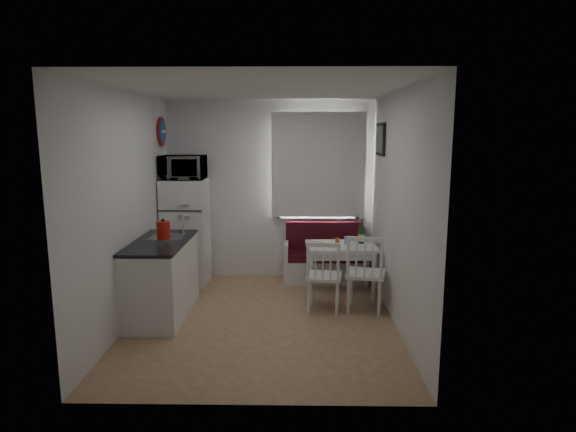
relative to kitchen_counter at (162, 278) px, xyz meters
name	(u,v)px	position (x,y,z in m)	size (l,w,h in m)	color
floor	(263,320)	(1.20, -0.16, -0.46)	(3.00, 3.50, 0.02)	#967250
ceiling	(261,88)	(1.20, -0.16, 2.14)	(3.00, 3.50, 0.02)	white
wall_back	(270,190)	(1.20, 1.59, 0.84)	(3.00, 0.02, 2.60)	white
wall_front	(246,246)	(1.20, -1.91, 0.84)	(3.00, 0.02, 2.60)	white
wall_left	(128,209)	(-0.30, -0.16, 0.84)	(0.02, 3.50, 2.60)	white
wall_right	(397,210)	(2.70, -0.16, 0.84)	(0.02, 3.50, 2.60)	white
window	(318,168)	(1.90, 1.56, 1.17)	(1.22, 0.06, 1.47)	white
curtain	(318,165)	(1.90, 1.49, 1.22)	(1.35, 0.02, 1.50)	white
kitchen_counter	(162,278)	(0.00, 0.00, 0.00)	(0.62, 1.32, 1.16)	white
wall_sign	(162,131)	(-0.27, 1.29, 1.69)	(0.40, 0.40, 0.03)	#19489A
picture_frame	(380,139)	(2.67, 0.94, 1.59)	(0.04, 0.52, 0.42)	black
bench	(324,262)	(2.00, 1.35, -0.17)	(1.18, 0.46, 0.85)	white
dining_table	(341,250)	(2.17, 0.76, 0.15)	(0.93, 0.66, 0.68)	white
chair_left	(325,269)	(1.92, 0.10, 0.09)	(0.46, 0.45, 0.47)	white
chair_right	(367,266)	(2.42, 0.09, 0.13)	(0.53, 0.52, 0.51)	white
fridge	(186,232)	(0.02, 1.24, 0.29)	(0.60, 0.60, 1.50)	white
microwave	(183,167)	(0.02, 1.19, 1.21)	(0.60, 0.41, 0.33)	white
kettle	(163,230)	(0.05, -0.01, 0.57)	(0.19, 0.19, 0.25)	#B5190E
wine_bottle	(361,231)	(2.45, 0.86, 0.39)	(0.08, 0.08, 0.32)	#14401A
drinking_glass_orange	(337,242)	(2.12, 0.71, 0.27)	(0.06, 0.06, 0.10)	#E95726
drinking_glass_blue	(346,240)	(2.25, 0.81, 0.27)	(0.06, 0.06, 0.10)	#79B2CE
plate	(318,244)	(1.87, 0.78, 0.23)	(0.23, 0.23, 0.02)	white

